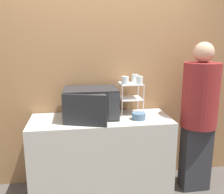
# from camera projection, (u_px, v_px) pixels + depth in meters

# --- Properties ---
(wall_back) EXTENTS (8.00, 0.06, 2.60)m
(wall_back) POSITION_uv_depth(u_px,v_px,m) (97.00, 76.00, 2.95)
(wall_back) COLOR #9E7047
(wall_back) RESTS_ON ground_plane
(counter) EXTENTS (1.53, 0.60, 0.88)m
(counter) POSITION_uv_depth(u_px,v_px,m) (101.00, 156.00, 2.81)
(counter) COLOR #B7B2A8
(counter) RESTS_ON ground_plane
(microwave) EXTENTS (0.59, 0.56, 0.33)m
(microwave) POSITION_uv_depth(u_px,v_px,m) (90.00, 103.00, 2.70)
(microwave) COLOR #262628
(microwave) RESTS_ON counter
(dish_rack) EXTENTS (0.25, 0.26, 0.36)m
(dish_rack) POSITION_uv_depth(u_px,v_px,m) (130.00, 92.00, 2.85)
(dish_rack) COLOR white
(dish_rack) RESTS_ON counter
(glass_front_left) EXTENTS (0.08, 0.08, 0.09)m
(glass_front_left) POSITION_uv_depth(u_px,v_px,m) (125.00, 80.00, 2.73)
(glass_front_left) COLOR silver
(glass_front_left) RESTS_ON dish_rack
(glass_back_right) EXTENTS (0.08, 0.08, 0.09)m
(glass_back_right) POSITION_uv_depth(u_px,v_px,m) (135.00, 78.00, 2.91)
(glass_back_right) COLOR silver
(glass_back_right) RESTS_ON dish_rack
(glass_front_right) EXTENTS (0.08, 0.08, 0.09)m
(glass_front_right) POSITION_uv_depth(u_px,v_px,m) (139.00, 80.00, 2.75)
(glass_front_right) COLOR silver
(glass_front_right) RESTS_ON dish_rack
(bowl) EXTENTS (0.15, 0.15, 0.07)m
(bowl) POSITION_uv_depth(u_px,v_px,m) (139.00, 116.00, 2.67)
(bowl) COLOR slate
(bowl) RESTS_ON counter
(person) EXTENTS (0.39, 0.39, 1.70)m
(person) POSITION_uv_depth(u_px,v_px,m) (199.00, 111.00, 2.77)
(person) COLOR #2D2D33
(person) RESTS_ON ground_plane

